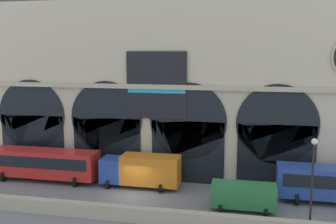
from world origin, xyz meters
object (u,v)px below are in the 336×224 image
box_truck_center (141,170)px  van_mideast (243,195)px  bus_midwest (44,163)px  street_lamp_quayside (313,173)px

box_truck_center → van_mideast: 10.26m
bus_midwest → box_truck_center: size_ratio=1.47×
van_mideast → bus_midwest: bearing=170.2°
street_lamp_quayside → box_truck_center: bearing=155.2°
box_truck_center → street_lamp_quayside: street_lamp_quayside is taller
bus_midwest → street_lamp_quayside: size_ratio=1.59×
street_lamp_quayside → van_mideast: bearing=146.5°
van_mideast → street_lamp_quayside: size_ratio=0.75×
box_truck_center → street_lamp_quayside: 16.07m
street_lamp_quayside → bus_midwest: bearing=165.0°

